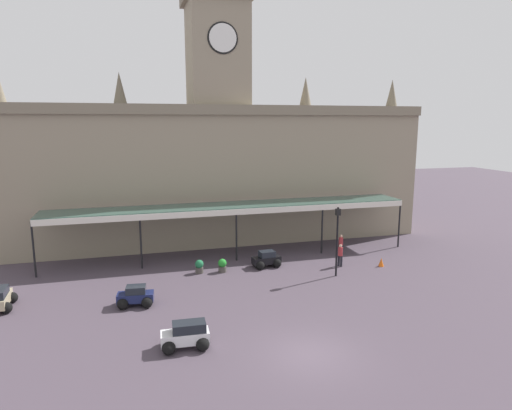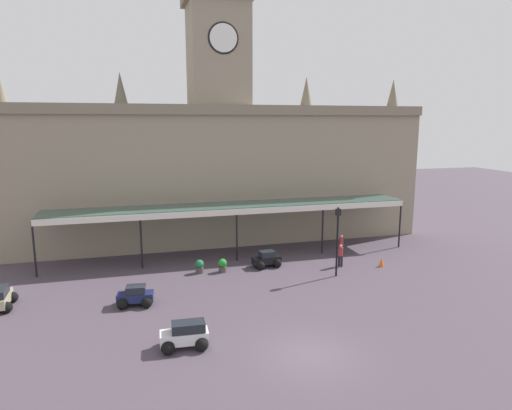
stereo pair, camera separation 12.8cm
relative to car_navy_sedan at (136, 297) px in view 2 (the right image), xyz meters
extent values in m
plane|color=#493E49|center=(7.58, -7.90, -0.50)|extent=(140.00, 140.00, 0.00)
cube|color=gray|center=(7.58, 13.48, 5.42)|extent=(35.85, 6.04, 11.85)
cube|color=gray|center=(7.58, 10.31, 10.94)|extent=(35.85, 0.30, 0.80)
cube|color=gray|center=(7.58, 13.48, 15.50)|extent=(4.80, 4.80, 8.32)
cylinder|color=white|center=(7.58, 11.02, 16.50)|extent=(2.20, 0.12, 2.20)
cylinder|color=black|center=(7.58, 11.06, 16.50)|extent=(2.46, 0.06, 2.46)
cone|color=#6E6554|center=(-0.48, 13.48, 12.64)|extent=(1.10, 1.10, 2.60)
cone|color=#6E6554|center=(15.65, 13.48, 12.64)|extent=(1.10, 1.10, 2.60)
cone|color=#6E6554|center=(24.51, 13.48, 12.64)|extent=(1.10, 1.10, 2.60)
cube|color=#38564C|center=(7.58, 8.26, 3.52)|extent=(28.24, 3.20, 0.16)
cube|color=silver|center=(7.58, 6.66, 3.32)|extent=(28.24, 0.12, 0.44)
cylinder|color=black|center=(-6.54, 6.81, 1.47)|extent=(0.14, 0.14, 3.94)
cylinder|color=black|center=(0.52, 6.81, 1.47)|extent=(0.14, 0.14, 3.94)
cylinder|color=black|center=(7.58, 6.81, 1.47)|extent=(0.14, 0.14, 3.94)
cylinder|color=black|center=(14.64, 6.81, 1.47)|extent=(0.14, 0.14, 3.94)
cylinder|color=black|center=(21.70, 6.81, 1.47)|extent=(0.14, 0.14, 3.94)
cube|color=#19214C|center=(-0.01, 0.00, 0.02)|extent=(2.14, 1.11, 0.50)
cube|color=#1E232B|center=(0.04, 0.00, 0.48)|extent=(1.19, 0.92, 0.42)
sphere|color=black|center=(-0.73, -0.36, -0.18)|extent=(0.64, 0.64, 0.64)
sphere|color=black|center=(-0.63, 0.52, -0.18)|extent=(0.64, 0.64, 0.64)
sphere|color=black|center=(0.61, -0.51, -0.18)|extent=(0.64, 0.64, 0.64)
sphere|color=black|center=(0.71, 0.36, -0.18)|extent=(0.64, 0.64, 0.64)
cube|color=silver|center=(2.17, -5.73, 0.04)|extent=(2.29, 1.02, 0.55)
cube|color=#1E232B|center=(2.37, -5.74, 0.54)|extent=(1.59, 0.91, 0.45)
sphere|color=black|center=(1.38, -6.14, -0.18)|extent=(0.64, 0.64, 0.64)
sphere|color=black|center=(1.42, -5.24, -0.18)|extent=(0.64, 0.64, 0.64)
sphere|color=black|center=(2.92, -6.22, -0.18)|extent=(0.64, 0.64, 0.64)
sphere|color=black|center=(2.97, -5.32, -0.18)|extent=(0.64, 0.64, 0.64)
cube|color=black|center=(9.33, 4.71, 0.02)|extent=(2.14, 1.12, 0.50)
cube|color=#1E232B|center=(9.38, 4.72, 0.48)|extent=(1.19, 0.93, 0.42)
sphere|color=black|center=(8.71, 4.20, -0.18)|extent=(0.64, 0.64, 0.64)
sphere|color=black|center=(8.61, 5.07, -0.18)|extent=(0.64, 0.64, 0.64)
sphere|color=black|center=(10.05, 4.36, -0.18)|extent=(0.64, 0.64, 0.64)
sphere|color=black|center=(9.95, 5.23, -0.18)|extent=(0.64, 0.64, 0.64)
cube|color=tan|center=(-7.43, 1.59, 0.04)|extent=(0.98, 2.28, 0.55)
sphere|color=black|center=(-7.00, 2.38, -0.18)|extent=(0.64, 0.64, 0.64)
sphere|color=black|center=(-6.95, 0.83, -0.18)|extent=(0.64, 0.64, 0.64)
cylinder|color=black|center=(15.97, 5.84, -0.09)|extent=(0.17, 0.17, 0.82)
cylinder|color=black|center=(15.84, 6.01, -0.09)|extent=(0.17, 0.17, 0.82)
cylinder|color=#A52D33|center=(15.90, 5.93, 0.63)|extent=(0.34, 0.34, 0.62)
sphere|color=tan|center=(15.90, 5.93, 1.05)|extent=(0.23, 0.23, 0.23)
cylinder|color=black|center=(14.66, 3.27, -0.09)|extent=(0.17, 0.17, 0.82)
cylinder|color=black|center=(14.54, 3.46, -0.09)|extent=(0.17, 0.17, 0.82)
cylinder|color=#A52D33|center=(14.60, 3.37, 0.63)|extent=(0.34, 0.34, 0.62)
sphere|color=tan|center=(14.60, 3.37, 1.05)|extent=(0.23, 0.23, 0.23)
cylinder|color=black|center=(13.39, 1.52, 1.64)|extent=(0.13, 0.13, 4.29)
cube|color=black|center=(13.39, 1.52, 4.01)|extent=(0.30, 0.30, 0.44)
sphere|color=black|center=(13.39, 1.52, 4.29)|extent=(0.14, 0.14, 0.14)
cone|color=orange|center=(17.53, 2.56, -0.19)|extent=(0.40, 0.40, 0.63)
cylinder|color=#47423D|center=(4.39, 4.66, -0.29)|extent=(0.56, 0.56, 0.42)
sphere|color=#1F693E|center=(4.39, 4.66, 0.16)|extent=(0.60, 0.60, 0.60)
cylinder|color=#47423D|center=(6.00, 4.44, -0.29)|extent=(0.56, 0.56, 0.42)
sphere|color=#23862A|center=(6.00, 4.44, 0.16)|extent=(0.60, 0.60, 0.60)
camera|label=1|loc=(0.15, -25.37, 9.98)|focal=31.37mm
camera|label=2|loc=(0.28, -25.41, 9.98)|focal=31.37mm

